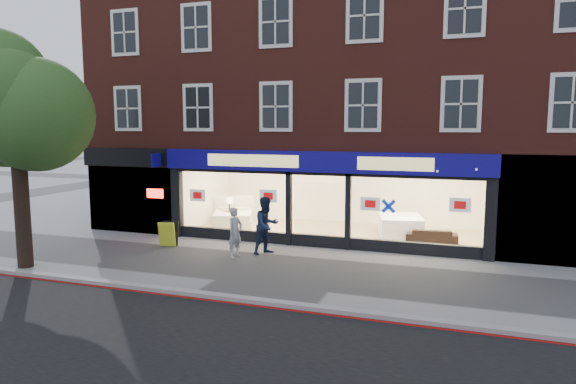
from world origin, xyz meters
The scene contains 13 objects.
ground centered at (0.00, 0.00, 0.00)m, with size 120.00×120.00×0.00m, color gray.
kerb_line centered at (0.00, -3.10, 0.01)m, with size 60.00×0.10×0.01m, color #8C0A07.
kerb_stone centered at (0.00, -2.90, 0.06)m, with size 60.00×0.25×0.12m, color gray.
showroom_floor centered at (0.00, 5.25, 0.05)m, with size 11.00×4.50×0.10m, color tan.
building centered at (-0.02, 6.93, 6.67)m, with size 19.00×8.26×10.30m.
street_tree centered at (-7.57, -2.20, 4.94)m, with size 4.00×3.20×6.60m.
display_bed centered at (-4.23, 5.23, 0.41)m, with size 2.18×2.38×1.10m.
bedside_table centered at (-4.40, 5.27, 0.38)m, with size 0.45×0.45×0.55m, color brown.
mattress_stack centered at (2.52, 5.37, 0.47)m, with size 1.88×2.17×0.74m.
sofa centered at (3.70, 4.47, 0.35)m, with size 1.74×0.68×0.51m, color black.
a_board centered at (-4.90, 1.44, 0.44)m, with size 0.57×0.37×0.88m, color #CCD325.
pedestrian_grey centered at (-2.09, 0.85, 0.80)m, with size 0.58×0.38×1.59m, color #A0A2A8.
pedestrian_blue centered at (-1.31, 1.59, 0.94)m, with size 0.91×0.71×1.87m, color #16213F.
Camera 1 is at (4.69, -13.64, 4.13)m, focal length 32.00 mm.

